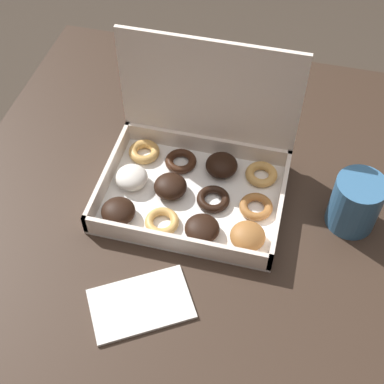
% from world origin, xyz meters
% --- Properties ---
extents(ground_plane, '(8.00, 8.00, 0.00)m').
position_xyz_m(ground_plane, '(0.00, 0.00, 0.00)').
color(ground_plane, '#42382D').
extents(dining_table, '(0.91, 1.01, 0.76)m').
position_xyz_m(dining_table, '(0.00, 0.00, 0.65)').
color(dining_table, '#38281E').
rests_on(dining_table, ground_plane).
extents(donut_box, '(0.33, 0.25, 0.26)m').
position_xyz_m(donut_box, '(-0.02, 0.07, 0.81)').
color(donut_box, white).
rests_on(donut_box, dining_table).
extents(coffee_mug, '(0.09, 0.09, 0.10)m').
position_xyz_m(coffee_mug, '(0.26, 0.07, 0.82)').
color(coffee_mug, teal).
rests_on(coffee_mug, dining_table).
extents(paper_napkin, '(0.18, 0.16, 0.01)m').
position_xyz_m(paper_napkin, '(-0.05, -0.18, 0.77)').
color(paper_napkin, white).
rests_on(paper_napkin, dining_table).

